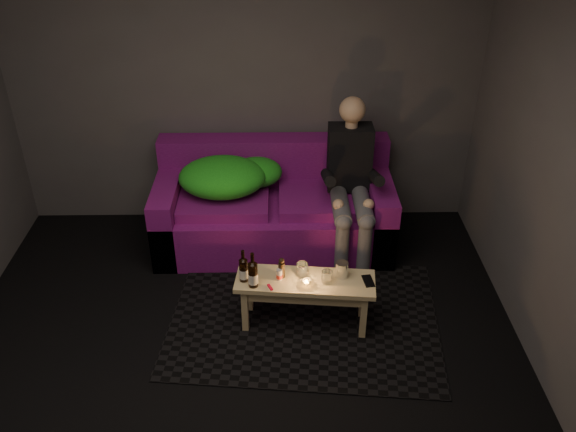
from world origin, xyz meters
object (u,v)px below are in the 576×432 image
Objects in this scene: coffee_table at (305,288)px; steel_cup at (342,270)px; beer_bottle_a at (244,269)px; sofa at (274,209)px; person at (351,179)px; beer_bottle_b at (253,274)px.

steel_cup is at bearing 6.72° from coffee_table.
beer_bottle_a is 2.11× the size of steel_cup.
coffee_table is (0.22, -1.10, 0.02)m from sofa.
person reaches higher than coffee_table.
beer_bottle_b is (0.07, -0.06, 0.01)m from beer_bottle_a.
sofa is at bearing 165.55° from person.
coffee_table is at bearing -113.26° from person.
beer_bottle_b is at bearing -171.48° from steel_cup.
beer_bottle_b reaches higher than beer_bottle_a.
coffee_table is 0.41m from beer_bottle_b.
person is 4.83× the size of beer_bottle_b.
person is (0.63, -0.16, 0.38)m from sofa.
sofa is 16.55× the size of steel_cup.
coffee_table is at bearing -173.28° from steel_cup.
person reaches higher than beer_bottle_a.
beer_bottle_a is at bearing 137.00° from beer_bottle_b.
beer_bottle_b is at bearing -127.42° from person.
beer_bottle_b is (-0.36, -0.06, 0.17)m from coffee_table.
person is 0.95m from steel_cup.
sofa reaches higher than steel_cup.
steel_cup reaches higher than coffee_table.
person is at bearing 80.92° from steel_cup.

